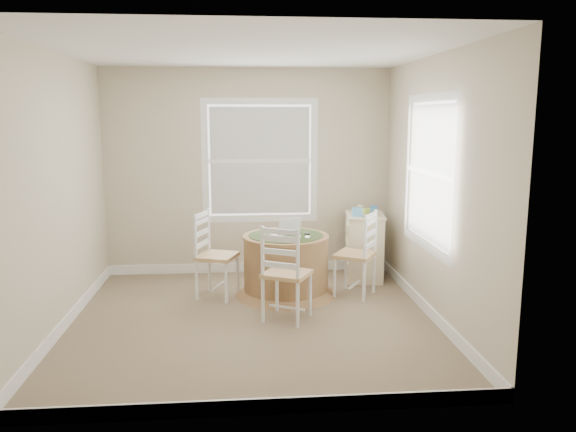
{
  "coord_description": "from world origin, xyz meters",
  "views": [
    {
      "loc": [
        -0.1,
        -5.32,
        2.01
      ],
      "look_at": [
        0.39,
        0.45,
        0.97
      ],
      "focal_mm": 35.0,
      "sensor_mm": 36.0,
      "label": 1
    }
  ],
  "objects": [
    {
      "name": "laptop",
      "position": [
        0.39,
        0.86,
        0.72
      ],
      "size": [
        0.39,
        0.38,
        0.21
      ],
      "rotation": [
        0.0,
        0.0,
        3.66
      ],
      "color": "white",
      "rests_on": "round_table"
    },
    {
      "name": "mouse",
      "position": [
        0.53,
        0.7,
        0.7
      ],
      "size": [
        0.07,
        0.1,
        0.03
      ],
      "primitive_type": "ellipsoid",
      "rotation": [
        0.0,
        0.0,
        -0.18
      ],
      "color": "white",
      "rests_on": "round_table"
    },
    {
      "name": "phone",
      "position": [
        0.63,
        0.68,
        0.69
      ],
      "size": [
        0.06,
        0.1,
        0.02
      ],
      "primitive_type": "cube",
      "rotation": [
        0.0,
        0.0,
        -0.18
      ],
      "color": "#B7BABF",
      "rests_on": "round_table"
    },
    {
      "name": "room",
      "position": [
        0.17,
        0.16,
        1.3
      ],
      "size": [
        3.64,
        3.64,
        2.64
      ],
      "color": "#836C53",
      "rests_on": "ground"
    },
    {
      "name": "chair_near",
      "position": [
        0.34,
        0.02,
        0.47
      ],
      "size": [
        0.56,
        0.55,
        0.95
      ],
      "primitive_type": null,
      "rotation": [
        0.0,
        0.0,
        2.67
      ],
      "color": "white",
      "rests_on": "ground"
    },
    {
      "name": "chair_right",
      "position": [
        1.17,
        0.72,
        0.47
      ],
      "size": [
        0.56,
        0.57,
        0.95
      ],
      "primitive_type": null,
      "rotation": [
        0.0,
        0.0,
        -2.1
      ],
      "color": "white",
      "rests_on": "ground"
    },
    {
      "name": "box_yellow",
      "position": [
        1.48,
        1.4,
        0.85
      ],
      "size": [
        0.16,
        0.12,
        0.06
      ],
      "primitive_type": "cube",
      "rotation": [
        0.0,
        0.0,
        -0.13
      ],
      "color": "#DBED53",
      "rests_on": "corner_chest"
    },
    {
      "name": "cup_cream",
      "position": [
        1.39,
        1.51,
        0.86
      ],
      "size": [
        0.07,
        0.07,
        0.09
      ],
      "primitive_type": "cylinder",
      "color": "beige",
      "rests_on": "corner_chest"
    },
    {
      "name": "box_blue",
      "position": [
        1.51,
        1.26,
        0.88
      ],
      "size": [
        0.09,
        0.09,
        0.12
      ],
      "primitive_type": "cube",
      "rotation": [
        0.0,
        0.0,
        -0.13
      ],
      "color": "#306390",
      "rests_on": "corner_chest"
    },
    {
      "name": "round_table",
      "position": [
        0.4,
        0.81,
        0.38
      ],
      "size": [
        1.15,
        1.15,
        0.69
      ],
      "rotation": [
        0.0,
        0.0,
        -0.18
      ],
      "color": "#936442",
      "rests_on": "ground"
    },
    {
      "name": "keys",
      "position": [
        0.64,
        0.82,
        0.7
      ],
      "size": [
        0.07,
        0.06,
        0.02
      ],
      "primitive_type": "cube",
      "rotation": [
        0.0,
        0.0,
        -0.18
      ],
      "color": "black",
      "rests_on": "round_table"
    },
    {
      "name": "corner_chest",
      "position": [
        1.42,
        1.36,
        0.41
      ],
      "size": [
        0.53,
        0.67,
        0.82
      ],
      "rotation": [
        0.0,
        0.0,
        -0.13
      ],
      "color": "beige",
      "rests_on": "ground"
    },
    {
      "name": "chair_left",
      "position": [
        -0.37,
        0.79,
        0.47
      ],
      "size": [
        0.52,
        0.53,
        0.95
      ],
      "primitive_type": null,
      "rotation": [
        0.0,
        0.0,
        1.23
      ],
      "color": "white",
      "rests_on": "ground"
    },
    {
      "name": "tissue_box",
      "position": [
        1.29,
        1.22,
        0.87
      ],
      "size": [
        0.13,
        0.13,
        0.1
      ],
      "primitive_type": "cube",
      "rotation": [
        0.0,
        0.0,
        -0.13
      ],
      "color": "#5DA6D5",
      "rests_on": "corner_chest"
    }
  ]
}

